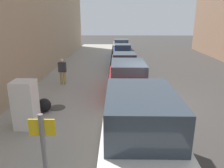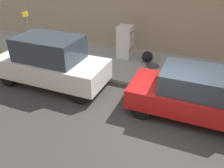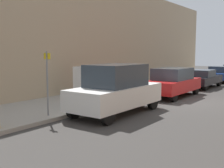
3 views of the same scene
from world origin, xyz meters
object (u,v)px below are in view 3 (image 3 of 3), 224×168
at_px(pedestrian_walking_far, 131,76).
at_px(parked_hatchback_blue, 220,74).
at_px(street_sign_post, 47,80).
at_px(parked_sedan_dark, 202,78).
at_px(parked_suv_red, 172,82).
at_px(parked_van_white, 116,89).
at_px(trash_bag, 99,89).
at_px(discarded_refrigerator, 82,82).

xyz_separation_m(pedestrian_walking_far, parked_hatchback_blue, (3.73, 9.18, -0.28)).
distance_m(street_sign_post, parked_sedan_dark, 13.91).
distance_m(pedestrian_walking_far, parked_suv_red, 3.93).
distance_m(parked_van_white, parked_sedan_dark, 11.33).
bearing_deg(parked_van_white, street_sign_post, -123.18).
xyz_separation_m(parked_suv_red, parked_sedan_dark, (0.00, 5.39, -0.19)).
bearing_deg(street_sign_post, parked_suv_red, 79.12).
height_order(pedestrian_walking_far, parked_sedan_dark, pedestrian_walking_far).
distance_m(parked_van_white, parked_suv_red, 5.94).
height_order(trash_bag, parked_hatchback_blue, parked_hatchback_blue).
relative_size(discarded_refrigerator, parked_suv_red, 0.37).
distance_m(trash_bag, parked_van_white, 4.92).
bearing_deg(street_sign_post, pedestrian_walking_far, 102.33).
height_order(parked_sedan_dark, parked_hatchback_blue, parked_hatchback_blue).
bearing_deg(discarded_refrigerator, trash_bag, 82.29).
height_order(parked_van_white, parked_suv_red, parked_van_white).
distance_m(discarded_refrigerator, street_sign_post, 4.97).
distance_m(pedestrian_walking_far, parked_sedan_dark, 5.57).
bearing_deg(pedestrian_walking_far, parked_van_white, -53.16).
xyz_separation_m(street_sign_post, parked_van_white, (1.61, 2.47, -0.52)).
height_order(street_sign_post, parked_sedan_dark, street_sign_post).
relative_size(pedestrian_walking_far, parked_sedan_dark, 0.33).
bearing_deg(parked_suv_red, parked_sedan_dark, 90.00).
xyz_separation_m(street_sign_post, parked_suv_red, (1.61, 8.40, -0.70)).
distance_m(street_sign_post, pedestrian_walking_far, 9.90).
xyz_separation_m(discarded_refrigerator, parked_suv_red, (3.78, 3.97, -0.12)).
height_order(parked_suv_red, parked_sedan_dark, parked_suv_red).
bearing_deg(parked_van_white, parked_hatchback_blue, 90.00).
bearing_deg(parked_sedan_dark, street_sign_post, -96.68).
distance_m(trash_bag, pedestrian_walking_far, 3.94).
height_order(pedestrian_walking_far, parked_suv_red, parked_suv_red).
relative_size(discarded_refrigerator, parked_hatchback_blue, 0.42).
xyz_separation_m(trash_bag, pedestrian_walking_far, (-0.12, 3.90, 0.57)).
xyz_separation_m(parked_van_white, parked_hatchback_blue, (0.00, 16.37, -0.35)).
bearing_deg(street_sign_post, trash_bag, 109.06).
bearing_deg(parked_van_white, trash_bag, 137.61).
distance_m(street_sign_post, parked_van_white, 3.00).
relative_size(street_sign_post, parked_van_white, 0.54).
relative_size(discarded_refrigerator, trash_bag, 3.00).
height_order(street_sign_post, parked_van_white, street_sign_post).
bearing_deg(discarded_refrigerator, parked_sedan_dark, 67.98).
xyz_separation_m(pedestrian_walking_far, parked_suv_red, (3.73, -1.25, -0.11)).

